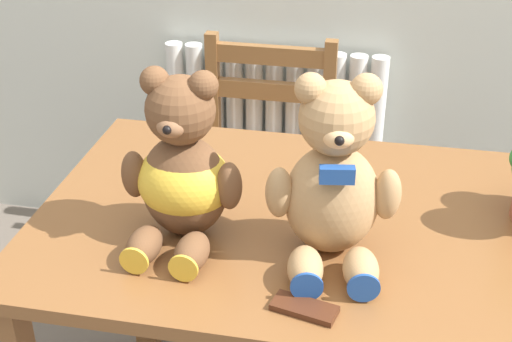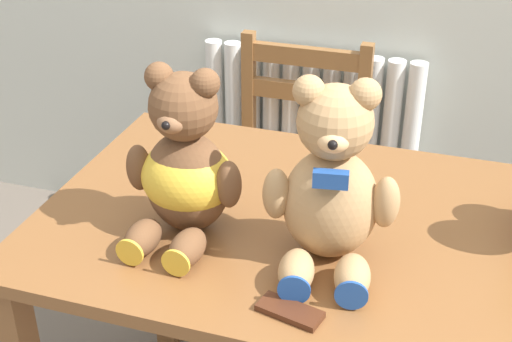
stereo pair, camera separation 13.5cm
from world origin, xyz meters
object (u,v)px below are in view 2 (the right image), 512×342
(wooden_chair_behind, at_px, (291,175))
(teddy_bear_right, at_px, (331,186))
(teddy_bear_left, at_px, (185,169))
(chocolate_bar, at_px, (290,311))

(wooden_chair_behind, relative_size, teddy_bear_right, 2.36)
(teddy_bear_right, bearing_deg, wooden_chair_behind, -79.97)
(teddy_bear_left, relative_size, teddy_bear_right, 0.96)
(teddy_bear_left, bearing_deg, chocolate_bar, 146.89)
(wooden_chair_behind, distance_m, teddy_bear_left, 0.97)
(teddy_bear_left, xyz_separation_m, chocolate_bar, (0.27, -0.19, -0.13))
(wooden_chair_behind, bearing_deg, teddy_bear_left, 90.38)
(wooden_chair_behind, height_order, teddy_bear_right, teddy_bear_right)
(teddy_bear_left, height_order, chocolate_bar, teddy_bear_left)
(teddy_bear_left, distance_m, teddy_bear_right, 0.29)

